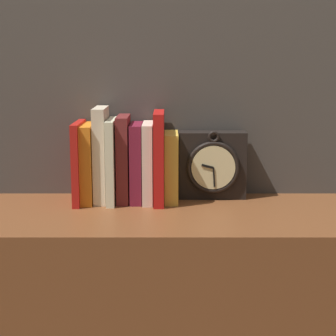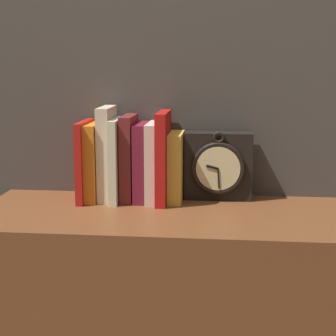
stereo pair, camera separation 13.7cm
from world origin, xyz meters
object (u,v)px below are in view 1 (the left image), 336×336
Objects in this scene: book_slot2_cream at (101,155)px; book_slot8_yellow at (171,167)px; book_slot0_red at (79,162)px; book_slot7_red at (159,157)px; book_slot6_cream at (148,162)px; book_slot4_maroon at (124,159)px; book_slot5_maroon at (137,162)px; book_slot3_cream at (112,161)px; book_slot1_orange at (89,163)px; clock at (212,165)px.

book_slot8_yellow is (0.19, 0.00, -0.03)m from book_slot2_cream.
book_slot2_cream is at bearing 12.58° from book_slot0_red.
book_slot7_red is 1.31× the size of book_slot8_yellow.
book_slot2_cream reaches higher than book_slot6_cream.
book_slot7_red reaches higher than book_slot4_maroon.
book_slot6_cream is (0.03, -0.00, 0.00)m from book_slot5_maroon.
book_slot7_red is (0.12, -0.00, 0.01)m from book_slot3_cream.
book_slot5_maroon is at bearing -179.46° from book_slot8_yellow.
book_slot1_orange is at bearing 16.54° from book_slot0_red.
book_slot5_maroon is at bearing 172.12° from book_slot6_cream.
book_slot0_red is 0.18m from book_slot6_cream.
book_slot5_maroon reaches higher than clock.
book_slot5_maroon is at bearing -0.30° from book_slot2_cream.
book_slot3_cream is 1.20× the size of book_slot8_yellow.
book_slot0_red is at bearing -177.84° from book_slot3_cream.
book_slot0_red is at bearing -175.34° from book_slot5_maroon.
book_slot4_maroon reaches higher than book_slot5_maroon.
book_slot3_cream is at bearing -17.87° from book_slot2_cream.
book_slot0_red is 0.12m from book_slot4_maroon.
book_slot4_maroon reaches higher than book_slot6_cream.
book_slot3_cream is 0.12m from book_slot7_red.
book_slot0_red is 0.85× the size of book_slot2_cream.
book_slot1_orange is at bearing -170.37° from book_slot2_cream.
book_slot6_cream is at bearing 2.52° from book_slot0_red.
book_slot7_red reaches higher than book_slot1_orange.
book_slot1_orange is 1.00× the size of book_slot5_maroon.
book_slot4_maroon is at bearing 6.21° from book_slot0_red.
book_slot0_red is 0.03m from book_slot1_orange.
book_slot1_orange is 0.16m from book_slot6_cream.
clock is 0.36m from book_slot0_red.
book_slot7_red is (0.19, -0.01, 0.02)m from book_slot1_orange.
book_slot1_orange is 0.91× the size of book_slot4_maroon.
book_slot2_cream is (0.03, 0.01, 0.02)m from book_slot1_orange.
book_slot1_orange is 0.86× the size of book_slot7_red.
book_slot0_red is 0.89× the size of book_slot7_red.
clock is 0.24m from book_slot4_maroon.
book_slot3_cream is 0.10m from book_slot6_cream.
book_slot0_red is at bearing -176.90° from book_slot8_yellow.
book_slot2_cream reaches higher than book_slot0_red.
book_slot1_orange is at bearing 176.46° from book_slot3_cream.
book_slot7_red reaches higher than book_slot3_cream.
book_slot2_cream is 1.04× the size of book_slot7_red.
book_slot3_cream is at bearing -171.67° from clock.
book_slot4_maroon reaches higher than book_slot3_cream.
book_slot2_cream reaches higher than book_slot3_cream.
clock is at bearing 11.27° from book_slot6_cream.
book_slot5_maroon is at bearing -0.64° from book_slot4_maroon.
clock is 0.27m from book_slot3_cream.
book_slot4_maroon is at bearing -0.10° from book_slot2_cream.
book_slot2_cream reaches higher than book_slot4_maroon.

